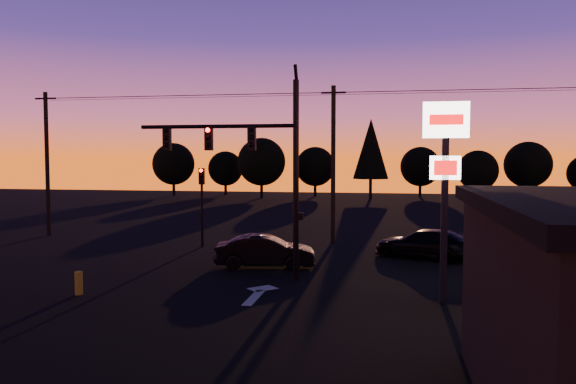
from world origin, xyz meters
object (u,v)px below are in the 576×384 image
at_px(secondary_signal, 202,195).
at_px(car_mid, 265,251).
at_px(bollard, 79,283).
at_px(car_right, 425,244).
at_px(traffic_signal_mast, 257,158).
at_px(pylon_sign, 445,158).

bearing_deg(secondary_signal, car_mid, -47.36).
relative_size(bollard, car_right, 0.17).
bearing_deg(secondary_signal, traffic_signal_mast, -56.81).
distance_m(car_mid, car_right, 8.04).
xyz_separation_m(pylon_sign, car_mid, (-7.28, 4.86, -4.18)).
relative_size(secondary_signal, car_right, 0.88).
xyz_separation_m(bollard, car_right, (12.73, 9.65, 0.30)).
xyz_separation_m(traffic_signal_mast, car_right, (7.00, 5.99, -4.22)).
xyz_separation_m(traffic_signal_mast, pylon_sign, (7.10, -2.49, -0.02)).
bearing_deg(pylon_sign, car_right, 90.67).
xyz_separation_m(traffic_signal_mast, secondary_signal, (-4.90, 7.49, -2.07)).
height_order(bollard, car_right, car_right).
distance_m(secondary_signal, car_right, 12.19).
xyz_separation_m(traffic_signal_mast, car_mid, (-0.18, 2.36, -4.21)).
bearing_deg(traffic_signal_mast, secondary_signal, 123.19).
bearing_deg(bollard, pylon_sign, 5.22).
xyz_separation_m(pylon_sign, bollard, (-12.83, -1.17, -4.50)).
distance_m(traffic_signal_mast, car_mid, 4.83).
bearing_deg(pylon_sign, secondary_signal, 140.23).
relative_size(traffic_signal_mast, pylon_sign, 1.26).
height_order(secondary_signal, car_mid, secondary_signal).
relative_size(pylon_sign, car_right, 1.38).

